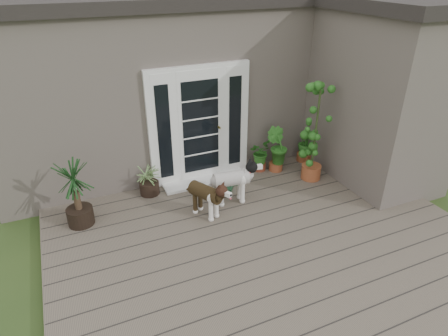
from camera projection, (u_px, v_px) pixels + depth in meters
name	position (u px, v px, depth m)	size (l,w,h in m)	color
deck	(266.00, 243.00, 5.85)	(6.20, 4.60, 0.12)	#6B5B4C
house_main	(175.00, 77.00, 8.59)	(7.40, 4.00, 3.10)	#665E54
house_wing	(380.00, 101.00, 7.08)	(1.60, 2.40, 3.10)	#665E54
roof_wing	(399.00, 4.00, 6.31)	(1.80, 2.60, 0.20)	#2D2826
door_unit	(200.00, 125.00, 7.02)	(1.90, 0.14, 2.15)	white
door_step	(205.00, 180.00, 7.35)	(1.60, 0.40, 0.05)	white
brindle_dog	(206.00, 199.00, 6.24)	(0.32, 0.75, 0.63)	#3B2B15
white_dog	(231.00, 185.00, 6.58)	(0.35, 0.81, 0.67)	white
spider_plant	(149.00, 178.00, 6.84)	(0.58, 0.58, 0.61)	#83945B
yucca	(76.00, 193.00, 5.92)	(0.77, 0.77, 1.11)	black
herb_a	(260.00, 157.00, 7.65)	(0.43, 0.43, 0.55)	#244D16
herb_b	(276.00, 155.00, 7.62)	(0.44, 0.44, 0.66)	#26661D
herb_c	(305.00, 149.00, 8.03)	(0.34, 0.34, 0.53)	#1B5317
sapling	(316.00, 131.00, 7.03)	(0.57, 0.57, 1.95)	#275B1A
clog_left	(234.00, 181.00, 7.30)	(0.13, 0.27, 0.08)	#17391C
clog_right	(229.00, 187.00, 7.07)	(0.15, 0.32, 0.09)	#163921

